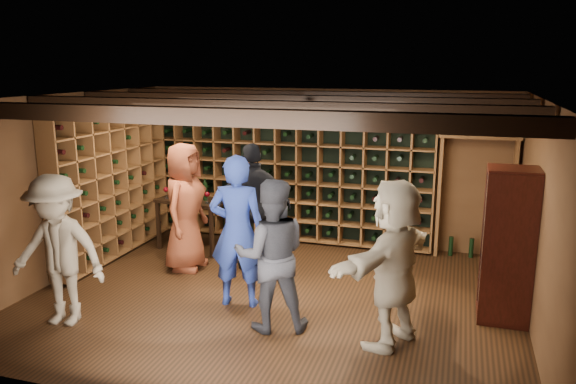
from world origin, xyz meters
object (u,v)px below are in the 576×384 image
(man_blue_shirt, at_px, (237,231))
(guest_woman_black, at_px, (254,208))
(guest_khaki, at_px, (58,251))
(man_grey_suit, at_px, (271,255))
(guest_beige, at_px, (394,263))
(guest_red_floral, at_px, (185,207))
(display_cabinet, at_px, (507,249))
(tasting_table, at_px, (192,205))

(man_blue_shirt, xyz_separation_m, guest_woman_black, (-0.23, 1.16, -0.02))
(man_blue_shirt, bearing_deg, guest_khaki, 22.76)
(man_blue_shirt, height_order, guest_woman_black, man_blue_shirt)
(man_grey_suit, bearing_deg, guest_beige, 161.04)
(guest_khaki, bearing_deg, guest_beige, 4.06)
(man_grey_suit, relative_size, guest_beige, 0.96)
(guest_woman_black, bearing_deg, man_blue_shirt, 71.94)
(man_blue_shirt, relative_size, guest_red_floral, 1.02)
(display_cabinet, height_order, guest_woman_black, guest_woman_black)
(guest_beige, bearing_deg, guest_woman_black, -101.93)
(display_cabinet, xyz_separation_m, guest_khaki, (-4.78, -1.56, 0.01))
(guest_red_floral, distance_m, guest_woman_black, 0.98)
(guest_red_floral, distance_m, guest_khaki, 2.07)
(man_blue_shirt, relative_size, guest_khaki, 1.08)
(display_cabinet, xyz_separation_m, guest_beige, (-1.15, -0.94, 0.03))
(guest_woman_black, xyz_separation_m, guest_khaki, (-1.49, -2.22, -0.05))
(man_blue_shirt, bearing_deg, display_cabinet, -179.77)
(display_cabinet, bearing_deg, tasting_table, 164.94)
(guest_woman_black, bearing_deg, tasting_table, -53.34)
(man_grey_suit, bearing_deg, guest_khaki, -6.97)
(display_cabinet, relative_size, guest_red_floral, 0.96)
(tasting_table, bearing_deg, man_grey_suit, -38.87)
(tasting_table, bearing_deg, guest_khaki, -86.97)
(display_cabinet, relative_size, man_blue_shirt, 0.94)
(guest_red_floral, distance_m, guest_beige, 3.39)
(man_blue_shirt, bearing_deg, man_grey_suit, 131.79)
(man_grey_suit, height_order, tasting_table, man_grey_suit)
(guest_red_floral, relative_size, guest_khaki, 1.06)
(guest_woman_black, relative_size, guest_beige, 1.03)
(tasting_table, bearing_deg, guest_beige, -24.65)
(guest_khaki, distance_m, tasting_table, 2.80)
(guest_red_floral, xyz_separation_m, guest_woman_black, (0.96, 0.22, 0.00))
(man_blue_shirt, xyz_separation_m, tasting_table, (-1.48, 1.72, -0.20))
(man_blue_shirt, xyz_separation_m, man_grey_suit, (0.60, -0.49, -0.08))
(guest_red_floral, xyz_separation_m, guest_beige, (3.09, -1.38, -0.02))
(display_cabinet, relative_size, guest_khaki, 1.02)
(guest_woman_black, height_order, guest_khaki, guest_woman_black)
(guest_red_floral, bearing_deg, guest_woman_black, -77.55)
(guest_beige, bearing_deg, tasting_table, -97.66)
(man_grey_suit, distance_m, tasting_table, 3.03)
(display_cabinet, distance_m, guest_beige, 1.49)
(tasting_table, bearing_deg, guest_woman_black, -16.34)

